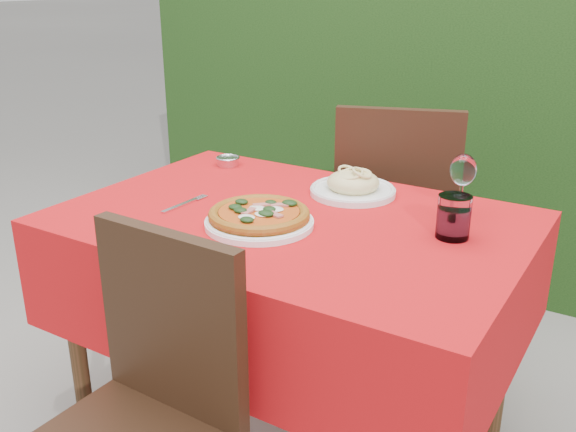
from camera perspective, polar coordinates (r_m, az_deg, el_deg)
The scene contains 10 objects.
hedge at distance 3.12m, azimuth 15.62°, elevation 11.57°, with size 3.20×0.55×1.78m.
dining_table at distance 1.83m, azimuth 0.29°, elevation -4.43°, with size 1.26×0.86×0.75m.
chair_near at distance 1.48m, azimuth -12.60°, elevation -16.00°, with size 0.40×0.40×0.87m.
chair_far at distance 2.40m, azimuth 9.56°, elevation 0.27°, with size 0.55×0.55×0.95m.
pizza_plate at distance 1.69m, azimuth -2.58°, elevation -0.09°, with size 0.34×0.34×0.05m.
pasta_plate at distance 1.95m, azimuth 5.79°, elevation 2.67°, with size 0.26×0.26×0.07m.
water_glass at distance 1.66m, azimuth 14.50°, elevation -0.25°, with size 0.08×0.08×0.11m.
wine_glass at distance 1.80m, azimuth 15.29°, elevation 3.74°, with size 0.07×0.07×0.17m.
fork at distance 1.87m, azimuth -9.57°, elevation 0.93°, with size 0.02×0.19×0.01m, color silver.
steel_ramekin at distance 2.25m, azimuth -5.35°, elevation 4.84°, with size 0.08×0.08×0.03m, color silver.
Camera 1 is at (0.86, -1.41, 1.38)m, focal length 40.00 mm.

